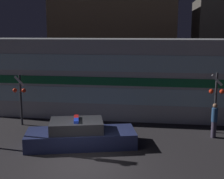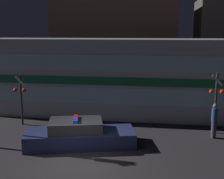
{
  "view_description": "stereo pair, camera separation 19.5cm",
  "coord_description": "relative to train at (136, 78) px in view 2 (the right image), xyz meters",
  "views": [
    {
      "loc": [
        2.7,
        -10.9,
        5.07
      ],
      "look_at": [
        0.48,
        4.75,
        2.06
      ],
      "focal_mm": 50.0,
      "sensor_mm": 36.0,
      "label": 1
    },
    {
      "loc": [
        2.89,
        -10.87,
        5.07
      ],
      "look_at": [
        0.48,
        4.75,
        2.06
      ],
      "focal_mm": 50.0,
      "sensor_mm": 36.0,
      "label": 2
    }
  ],
  "objects": [
    {
      "name": "ground_plane",
      "position": [
        -1.48,
        -7.51,
        -2.29
      ],
      "size": [
        120.0,
        120.0,
        0.0
      ],
      "primitive_type": "plane",
      "color": "#262326"
    },
    {
      "name": "crossing_signal_far",
      "position": [
        -5.94,
        -2.97,
        -0.65
      ],
      "size": [
        0.73,
        0.3,
        2.76
      ],
      "color": "#2D2D33",
      "rests_on": "ground_plane"
    },
    {
      "name": "police_car",
      "position": [
        -2.05,
        -5.52,
        -1.81
      ],
      "size": [
        5.09,
        2.88,
        1.29
      ],
      "rotation": [
        0.0,
        0.0,
        0.25
      ],
      "color": "navy",
      "rests_on": "ground_plane"
    },
    {
      "name": "crossing_signal_near",
      "position": [
        4.18,
        -2.83,
        -0.5
      ],
      "size": [
        0.73,
        0.3,
        3.04
      ],
      "color": "#2D2D33",
      "rests_on": "ground_plane"
    },
    {
      "name": "train",
      "position": [
        0.0,
        0.0,
        0.0
      ],
      "size": [
        18.16,
        3.21,
        4.58
      ],
      "color": "#B7BABF",
      "rests_on": "ground_plane"
    },
    {
      "name": "pedestrian",
      "position": [
        4.03,
        -3.58,
        -1.43
      ],
      "size": [
        0.28,
        0.28,
        1.68
      ],
      "color": "#3F384C",
      "rests_on": "ground_plane"
    },
    {
      "name": "building_left",
      "position": [
        -2.31,
        8.86,
        1.63
      ],
      "size": [
        10.06,
        6.73,
        7.83
      ],
      "color": "brown",
      "rests_on": "ground_plane"
    }
  ]
}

